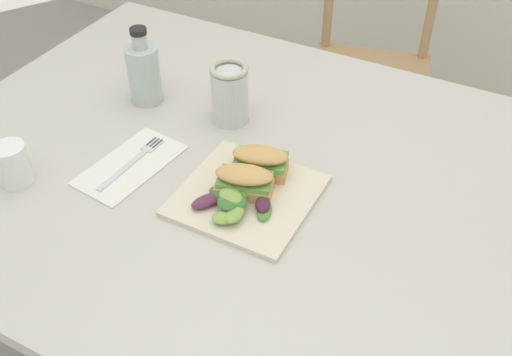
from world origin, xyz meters
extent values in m
cube|color=#BCB7AD|center=(-0.12, 0.07, 0.72)|extent=(1.23, 1.01, 0.03)
cube|color=tan|center=(-0.67, 0.51, 0.35)|extent=(0.07, 0.07, 0.71)
cube|color=tan|center=(0.42, 0.51, 0.35)|extent=(0.07, 0.07, 0.71)
cylinder|color=tan|center=(-0.23, 0.77, 0.21)|extent=(0.03, 0.03, 0.43)
cylinder|color=tan|center=(0.10, 0.85, 0.21)|extent=(0.03, 0.03, 0.43)
cylinder|color=tan|center=(-0.31, 1.10, 0.21)|extent=(0.03, 0.03, 0.43)
cylinder|color=tan|center=(0.02, 1.18, 0.21)|extent=(0.03, 0.03, 0.43)
cube|color=tan|center=(-0.11, 0.98, 0.44)|extent=(0.48, 0.48, 0.02)
cube|color=beige|center=(-0.03, 0.00, 0.74)|extent=(0.24, 0.24, 0.01)
cube|color=tan|center=(-0.03, 0.00, 0.76)|extent=(0.12, 0.08, 0.02)
cube|color=#6B9E47|center=(-0.03, 0.01, 0.78)|extent=(0.11, 0.09, 0.01)
ellipsoid|color=tan|center=(-0.03, 0.00, 0.79)|extent=(0.12, 0.08, 0.02)
cube|color=tan|center=(-0.03, 0.06, 0.76)|extent=(0.12, 0.08, 0.02)
cube|color=#6B9E47|center=(-0.04, 0.07, 0.78)|extent=(0.11, 0.09, 0.01)
ellipsoid|color=tan|center=(-0.03, 0.06, 0.79)|extent=(0.12, 0.08, 0.02)
ellipsoid|color=#4C2338|center=(-0.06, -0.03, 0.76)|extent=(0.04, 0.04, 0.01)
ellipsoid|color=#84A84C|center=(-0.03, -0.08, 0.76)|extent=(0.06, 0.06, 0.01)
ellipsoid|color=#518438|center=(0.02, -0.03, 0.76)|extent=(0.05, 0.06, 0.01)
ellipsoid|color=#3D7033|center=(-0.06, -0.04, 0.76)|extent=(0.06, 0.04, 0.01)
ellipsoid|color=#518438|center=(-0.03, -0.04, 0.77)|extent=(0.04, 0.05, 0.01)
ellipsoid|color=#84A84C|center=(-0.01, -0.07, 0.76)|extent=(0.03, 0.05, 0.01)
ellipsoid|color=#3D7033|center=(-0.05, -0.01, 0.76)|extent=(0.04, 0.06, 0.01)
ellipsoid|color=#518438|center=(-0.03, -0.02, 0.77)|extent=(0.04, 0.07, 0.01)
ellipsoid|color=#6B9E47|center=(-0.05, -0.02, 0.77)|extent=(0.05, 0.05, 0.02)
ellipsoid|color=#4C2338|center=(0.02, -0.02, 0.76)|extent=(0.04, 0.05, 0.02)
ellipsoid|color=#3D7033|center=(-0.03, -0.04, 0.77)|extent=(0.06, 0.04, 0.02)
ellipsoid|color=#84A84C|center=(-0.04, -0.04, 0.77)|extent=(0.06, 0.06, 0.02)
ellipsoid|color=#3D7033|center=(-0.04, -0.06, 0.77)|extent=(0.05, 0.05, 0.01)
ellipsoid|color=#602D47|center=(-0.08, -0.06, 0.76)|extent=(0.06, 0.07, 0.02)
cube|color=silver|center=(-0.28, -0.03, 0.74)|extent=(0.14, 0.23, 0.00)
cube|color=silver|center=(-0.28, -0.05, 0.75)|extent=(0.02, 0.14, 0.00)
cube|color=silver|center=(-0.27, 0.04, 0.75)|extent=(0.03, 0.05, 0.00)
cube|color=#38383D|center=(-0.26, 0.05, 0.75)|extent=(0.00, 0.03, 0.00)
cube|color=#38383D|center=(-0.27, 0.05, 0.75)|extent=(0.00, 0.03, 0.00)
cube|color=#38383D|center=(-0.28, 0.05, 0.75)|extent=(0.00, 0.03, 0.00)
cylinder|color=#472819|center=(-0.38, 0.18, 0.79)|extent=(0.07, 0.07, 0.09)
cylinder|color=#B2BCB7|center=(-0.38, 0.18, 0.81)|extent=(0.07, 0.07, 0.13)
cylinder|color=#B2BCB7|center=(-0.38, 0.18, 0.89)|extent=(0.03, 0.03, 0.03)
cylinder|color=black|center=(-0.38, 0.18, 0.91)|extent=(0.04, 0.04, 0.01)
cylinder|color=gold|center=(-0.18, 0.20, 0.79)|extent=(0.07, 0.07, 0.10)
cylinder|color=silver|center=(-0.18, 0.20, 0.80)|extent=(0.08, 0.08, 0.12)
torus|color=#B7B29E|center=(-0.18, 0.20, 0.87)|extent=(0.08, 0.08, 0.01)
cylinder|color=white|center=(-0.44, -0.16, 0.78)|extent=(0.06, 0.06, 0.08)
camera|label=1|loc=(0.37, -0.72, 1.50)|focal=42.14mm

